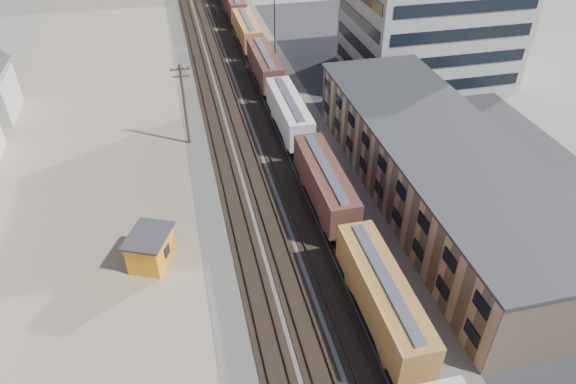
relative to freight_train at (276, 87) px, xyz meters
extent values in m
cube|color=#4C4742|center=(-3.80, 0.71, -2.76)|extent=(18.00, 200.00, 0.06)
cube|color=#87725D|center=(-23.80, -9.29, -2.78)|extent=(24.00, 180.00, 0.03)
cube|color=#232326|center=(18.20, -14.29, -2.77)|extent=(26.00, 120.00, 0.04)
cube|color=black|center=(-8.80, 0.71, -2.69)|extent=(2.60, 200.00, 0.08)
cube|color=#38281E|center=(-9.52, 0.71, -2.57)|extent=(0.08, 200.00, 0.16)
cube|color=#38281E|center=(-8.08, 0.71, -2.57)|extent=(0.08, 200.00, 0.16)
cube|color=black|center=(-5.80, 0.71, -2.69)|extent=(2.60, 200.00, 0.08)
cube|color=#38281E|center=(-6.52, 0.71, -2.57)|extent=(0.08, 200.00, 0.16)
cube|color=#38281E|center=(-5.08, 0.71, -2.57)|extent=(0.08, 200.00, 0.16)
cube|color=black|center=(-2.80, 0.71, -2.69)|extent=(2.60, 200.00, 0.08)
cube|color=#38281E|center=(-3.52, 0.71, -2.57)|extent=(0.08, 200.00, 0.16)
cube|color=#38281E|center=(-2.08, 0.71, -2.57)|extent=(0.08, 200.00, 0.16)
cube|color=black|center=(0.00, 0.71, -2.69)|extent=(2.60, 200.00, 0.08)
cube|color=#38281E|center=(-0.72, 0.71, -2.57)|extent=(0.08, 200.00, 0.16)
cube|color=#38281E|center=(0.72, 0.71, -2.57)|extent=(0.08, 200.00, 0.16)
cube|color=black|center=(0.00, -43.07, -2.04)|extent=(2.20, 2.20, 0.90)
cube|color=black|center=(0.00, -32.92, -2.04)|extent=(2.20, 2.20, 0.90)
cube|color=#A36D2B|center=(0.00, -38.00, 0.11)|extent=(3.00, 13.34, 3.40)
cube|color=#B7B7B2|center=(0.00, -38.00, 1.89)|extent=(0.90, 12.32, 0.16)
cube|color=black|center=(0.00, -27.87, -2.04)|extent=(2.20, 2.20, 0.90)
cube|color=black|center=(0.00, -17.73, -2.04)|extent=(2.20, 2.20, 0.90)
cube|color=#4D2921|center=(0.00, -22.80, 0.11)|extent=(3.00, 13.34, 3.40)
cube|color=#B7B7B2|center=(0.00, -22.80, 1.89)|extent=(0.90, 12.33, 0.16)
cube|color=black|center=(0.00, -12.68, -2.04)|extent=(2.20, 2.20, 0.90)
cube|color=black|center=(0.00, -2.52, -2.04)|extent=(2.20, 2.20, 0.90)
cube|color=silver|center=(0.00, -7.60, 0.11)|extent=(3.00, 13.34, 3.40)
cube|color=#B7B7B2|center=(0.00, -7.60, 1.89)|extent=(0.90, 12.33, 0.16)
cube|color=black|center=(0.00, 2.52, -2.04)|extent=(2.20, 2.20, 0.90)
cube|color=black|center=(0.00, 12.68, -2.04)|extent=(2.20, 2.20, 0.90)
cube|color=#4D2921|center=(0.00, 7.60, 0.11)|extent=(3.00, 13.34, 3.40)
cube|color=#B7B7B2|center=(0.00, 7.60, 1.89)|extent=(0.90, 12.33, 0.16)
cube|color=black|center=(0.00, 17.73, -2.04)|extent=(2.20, 2.20, 0.90)
cube|color=black|center=(0.00, 27.88, -2.04)|extent=(2.20, 2.20, 0.90)
cube|color=#A36D2B|center=(0.00, 22.80, 0.11)|extent=(3.00, 13.34, 3.40)
cube|color=#B7B7B2|center=(0.00, 22.80, 1.89)|extent=(0.90, 12.32, 0.16)
cube|color=black|center=(0.00, 32.92, -2.04)|extent=(2.20, 2.20, 0.90)
cube|color=black|center=(0.00, 43.07, -2.04)|extent=(2.20, 2.20, 0.90)
cube|color=#4D2921|center=(0.00, 38.00, 0.11)|extent=(3.00, 13.34, 3.40)
cube|color=black|center=(0.00, 48.12, -2.04)|extent=(2.20, 2.20, 0.90)
cube|color=tan|center=(11.20, -24.29, 0.71)|extent=(12.00, 40.00, 7.00)
cube|color=#2D2D30|center=(11.20, -24.29, 4.31)|extent=(12.40, 40.40, 0.30)
cube|color=black|center=(5.15, -24.29, -0.59)|extent=(0.12, 36.00, 1.20)
cube|color=black|center=(5.15, -24.29, 2.41)|extent=(0.12, 36.00, 1.20)
cube|color=#9E998E|center=(24.20, 5.71, 6.21)|extent=(22.00, 18.00, 18.00)
cube|color=black|center=(13.15, 5.71, 6.21)|extent=(0.12, 16.00, 16.00)
cube|color=black|center=(24.20, -3.34, 6.21)|extent=(20.00, 0.12, 16.00)
cylinder|color=#382619|center=(-12.30, -7.29, 2.21)|extent=(0.32, 0.32, 10.00)
cube|color=#382619|center=(-12.30, -7.29, 6.61)|extent=(2.20, 0.14, 0.14)
cube|color=#382619|center=(-12.30, -7.29, 5.81)|extent=(1.90, 0.14, 0.14)
cylinder|color=black|center=(-11.70, -7.29, 6.76)|extent=(0.08, 0.08, 0.22)
cylinder|color=black|center=(2.20, 10.71, 6.21)|extent=(0.16, 0.16, 18.00)
cube|color=orange|center=(-17.06, -27.21, -1.33)|extent=(4.26, 4.75, 2.93)
cube|color=#2D2D30|center=(-17.06, -27.21, 0.23)|extent=(4.77, 5.27, 0.24)
cube|color=black|center=(-15.68, -27.82, -1.23)|extent=(0.49, 0.93, 0.98)
imported|color=navy|center=(20.73, 8.35, -1.98)|extent=(5.78, 6.26, 1.63)
imported|color=silver|center=(28.18, 4.94, -2.10)|extent=(2.03, 4.22, 1.39)
camera|label=1|loc=(-13.01, -62.08, 29.17)|focal=32.00mm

